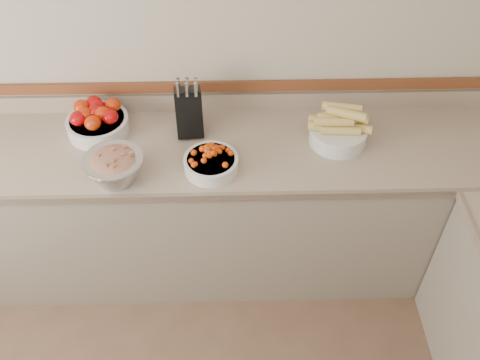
{
  "coord_description": "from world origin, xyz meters",
  "views": [
    {
      "loc": [
        0.31,
        -0.31,
        2.67
      ],
      "look_at": [
        0.35,
        1.35,
        1.0
      ],
      "focal_mm": 40.0,
      "sensor_mm": 36.0,
      "label": 1
    }
  ],
  "objects_px": {
    "cherry_tomato_bowl": "(211,162)",
    "knife_block": "(189,111)",
    "corn_bowl": "(339,130)",
    "tomato_bowl": "(97,120)",
    "rhubarb_bowl": "(115,167)"
  },
  "relations": [
    {
      "from": "cherry_tomato_bowl",
      "to": "knife_block",
      "type": "bearing_deg",
      "value": 111.36
    },
    {
      "from": "cherry_tomato_bowl",
      "to": "corn_bowl",
      "type": "xyz_separation_m",
      "value": [
        0.63,
        0.19,
        0.03
      ]
    },
    {
      "from": "tomato_bowl",
      "to": "corn_bowl",
      "type": "relative_size",
      "value": 0.99
    },
    {
      "from": "knife_block",
      "to": "corn_bowl",
      "type": "height_order",
      "value": "knife_block"
    },
    {
      "from": "knife_block",
      "to": "corn_bowl",
      "type": "distance_m",
      "value": 0.75
    },
    {
      "from": "tomato_bowl",
      "to": "knife_block",
      "type": "bearing_deg",
      "value": -1.68
    },
    {
      "from": "knife_block",
      "to": "rhubarb_bowl",
      "type": "distance_m",
      "value": 0.48
    },
    {
      "from": "tomato_bowl",
      "to": "corn_bowl",
      "type": "distance_m",
      "value": 1.21
    },
    {
      "from": "tomato_bowl",
      "to": "corn_bowl",
      "type": "xyz_separation_m",
      "value": [
        1.21,
        -0.11,
        0.0
      ]
    },
    {
      "from": "corn_bowl",
      "to": "tomato_bowl",
      "type": "bearing_deg",
      "value": 174.86
    },
    {
      "from": "knife_block",
      "to": "rhubarb_bowl",
      "type": "height_order",
      "value": "knife_block"
    },
    {
      "from": "cherry_tomato_bowl",
      "to": "corn_bowl",
      "type": "height_order",
      "value": "corn_bowl"
    },
    {
      "from": "corn_bowl",
      "to": "rhubarb_bowl",
      "type": "relative_size",
      "value": 1.15
    },
    {
      "from": "knife_block",
      "to": "rhubarb_bowl",
      "type": "xyz_separation_m",
      "value": [
        -0.33,
        -0.34,
        -0.05
      ]
    },
    {
      "from": "cherry_tomato_bowl",
      "to": "rhubarb_bowl",
      "type": "bearing_deg",
      "value": -172.36
    }
  ]
}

